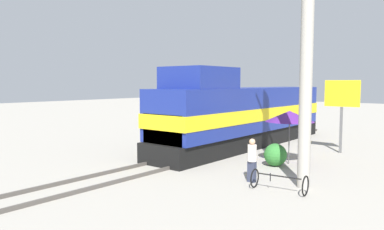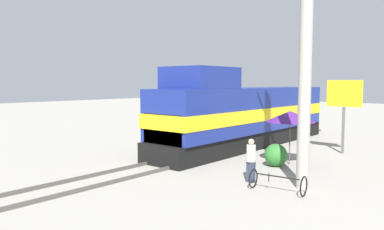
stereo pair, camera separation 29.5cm
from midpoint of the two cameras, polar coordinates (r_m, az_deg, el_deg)
The scene contains 10 objects.
ground_plane at distance 19.30m, azimuth 0.71°, elevation -6.40°, with size 120.00×120.00×0.00m, color gray.
rail_near at distance 19.73m, azimuth -0.93°, elevation -5.93°, with size 0.08×28.35×0.15m, color #4C4742.
rail_far at distance 18.85m, azimuth 2.42°, elevation -6.44°, with size 0.08×28.35×0.15m, color #4C4742.
locomotive at distance 22.39m, azimuth 7.34°, elevation 0.06°, with size 2.91×15.39×4.58m.
utility_pole at distance 14.01m, azimuth 16.57°, elevation 12.61°, with size 1.80×0.45×11.32m.
vendor_umbrella at distance 17.89m, azimuth 14.19°, elevation -0.19°, with size 2.25×2.25×2.50m.
billboard_sign at distance 21.58m, azimuth 21.52°, elevation 2.30°, with size 1.85×0.12×3.93m.
shrub_cluster at distance 17.51m, azimuth 12.11°, elevation -5.95°, with size 1.04×1.04×1.04m, color #2D722D.
person_bystander at distance 14.51m, azimuth 8.55°, elevation -6.59°, with size 0.34×0.34×1.67m.
bicycle at distance 13.54m, azimuth 12.50°, elevation -9.87°, with size 1.95×0.88×0.69m.
Camera 1 is at (11.68, -14.89, 3.78)m, focal length 35.00 mm.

